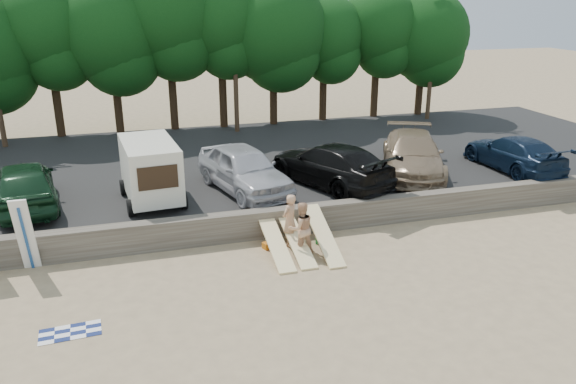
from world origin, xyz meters
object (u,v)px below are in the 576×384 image
object	(u,v)px
beachgoer_a	(290,220)
beachgoer_b	(301,228)
car_2	(244,169)
car_5	(513,153)
cooler	(321,238)
car_4	(413,154)
car_3	(330,164)
box_trailer	(150,169)
car_1	(24,185)

from	to	relation	value
beachgoer_a	beachgoer_b	distance (m)	0.73
beachgoer_a	car_2	bearing A→B (deg)	-116.64
car_2	beachgoer_a	xyz separation A→B (m)	(0.71, -3.92, -0.69)
car_5	beachgoer_a	distance (m)	11.79
car_5	beachgoer_a	world-z (taller)	car_5
car_5	cooler	world-z (taller)	car_5
car_4	car_5	size ratio (longest dim) A/B	1.13
car_2	car_4	distance (m)	7.45
car_3	beachgoer_a	bearing A→B (deg)	29.97
car_2	car_3	xyz separation A→B (m)	(3.50, -0.19, -0.05)
box_trailer	cooler	size ratio (longest dim) A/B	9.95
box_trailer	car_1	xyz separation A→B (m)	(-4.42, 0.65, -0.42)
car_1	car_4	distance (m)	15.43
box_trailer	car_2	distance (m)	3.59
car_2	beachgoer_b	distance (m)	4.77
car_3	car_5	world-z (taller)	car_3
car_2	car_1	bearing A→B (deg)	162.15
box_trailer	cooler	distance (m)	6.82
car_3	box_trailer	bearing A→B (deg)	-22.96
car_1	car_2	xyz separation A→B (m)	(7.98, -0.43, 0.02)
cooler	car_4	bearing A→B (deg)	53.87
car_5	beachgoer_a	bearing A→B (deg)	14.58
car_5	beachgoer_b	world-z (taller)	car_5
car_4	cooler	size ratio (longest dim) A/B	15.44
car_3	car_4	world-z (taller)	car_4
beachgoer_a	box_trailer	bearing A→B (deg)	-77.77
car_1	beachgoer_b	bearing A→B (deg)	140.77
box_trailer	car_2	world-z (taller)	box_trailer
car_5	cooler	bearing A→B (deg)	16.84
car_3	cooler	bearing A→B (deg)	42.88
car_2	beachgoer_b	xyz separation A→B (m)	(0.89, -4.63, -0.71)
box_trailer	car_3	size ratio (longest dim) A/B	0.65
car_5	cooler	distance (m)	10.85
car_3	beachgoer_a	xyz separation A→B (m)	(-2.79, -3.74, -0.64)
beachgoer_b	car_2	bearing A→B (deg)	-83.93
cooler	car_5	bearing A→B (deg)	36.09
car_3	car_5	bearing A→B (deg)	154.58
car_4	cooler	world-z (taller)	car_4
car_1	car_4	xyz separation A→B (m)	(15.43, -0.22, -0.02)
car_3	beachgoer_b	world-z (taller)	car_3
car_3	car_4	size ratio (longest dim) A/B	1.00
car_4	beachgoer_a	xyz separation A→B (m)	(-6.74, -4.13, -0.64)
beachgoer_a	cooler	xyz separation A→B (m)	(1.09, -0.11, -0.75)
box_trailer	beachgoer_a	distance (m)	5.75
car_4	beachgoer_b	world-z (taller)	car_4
car_1	box_trailer	bearing A→B (deg)	162.07
car_5	box_trailer	bearing A→B (deg)	-3.32
car_5	beachgoer_b	bearing A→B (deg)	18.12
beachgoer_a	cooler	bearing A→B (deg)	137.29
box_trailer	beachgoer_b	world-z (taller)	box_trailer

